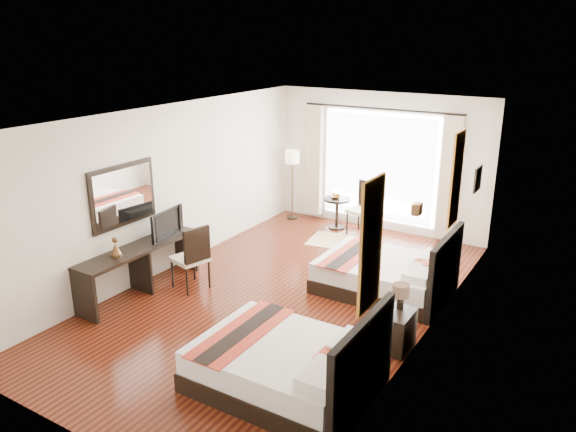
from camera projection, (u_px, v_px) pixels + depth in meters
The scene contains 29 objects.
floor at pixel (282, 297), 8.71m from camera, with size 4.50×7.50×0.01m, color black.
ceiling at pixel (281, 116), 7.83m from camera, with size 4.50×7.50×0.02m, color white.
wall_headboard at pixel (431, 239), 7.16m from camera, with size 0.01×7.50×2.80m, color silver.
wall_desk at pixel (168, 189), 9.38m from camera, with size 0.01×7.50×2.80m, color silver.
wall_window at pixel (380, 162), 11.30m from camera, with size 4.50×0.01×2.80m, color silver.
wall_entry at pixel (69, 315), 5.23m from camera, with size 4.50×0.01×2.80m, color silver.
window_glass at pixel (379, 167), 11.32m from camera, with size 2.40×0.02×2.20m, color white.
sheer_curtain at pixel (378, 168), 11.27m from camera, with size 2.30×0.02×2.10m, color white.
drape_left at pixel (314, 161), 11.96m from camera, with size 0.35×0.14×2.35m, color #B8A88E.
drape_right at pixel (449, 179), 10.53m from camera, with size 0.35×0.14×2.35m, color #B8A88E.
art_panel_near at pixel (371, 246), 5.42m from camera, with size 0.03×0.50×1.35m, color #9D4B16.
art_panel_far at pixel (456, 179), 7.83m from camera, with size 0.03×0.50×1.35m, color #9D4B16.
wall_sconce at pixel (417, 209), 6.63m from camera, with size 0.10×0.14×0.14m, color #4B331B.
mirror_frame at pixel (123, 195), 8.51m from camera, with size 0.04×1.25×0.95m, color black.
mirror_glass at pixel (124, 195), 8.49m from camera, with size 0.01×1.12×0.82m, color white.
bed_near at pixel (289, 365), 6.40m from camera, with size 2.01×1.57×1.13m.
bed_far at pixel (388, 274), 8.80m from camera, with size 1.97×1.54×1.11m.
nightstand at pixel (394, 329), 7.24m from camera, with size 0.43×0.53×0.51m, color black.
table_lamp at pixel (401, 292), 7.18m from camera, with size 0.22×0.22×0.35m.
vase at pixel (389, 312), 7.05m from camera, with size 0.12×0.12×0.13m, color black.
console_desk at pixel (140, 269), 8.76m from camera, with size 0.50×2.20×0.76m, color black.
television at pixel (163, 223), 9.01m from camera, with size 0.80×0.10×0.46m, color black.
bronze_figurine at pixel (116, 248), 8.25m from camera, with size 0.17×0.17×0.26m, color #4B331B, non-canonical shape.
desk_chair at pixel (191, 269), 8.91m from camera, with size 0.61×0.61×1.06m.
floor_lamp at pixel (292, 161), 11.92m from camera, with size 0.30×0.30×1.51m.
side_table at pixel (337, 213), 11.63m from camera, with size 0.56×0.56×0.64m, color black.
fruit_bowl at pixel (335, 197), 11.51m from camera, with size 0.20×0.20×0.05m, color #4C281B.
window_chair at pixel (362, 219), 11.29m from camera, with size 0.57×0.57×1.07m.
jute_rug at pixel (340, 242), 10.94m from camera, with size 1.22×0.83×0.01m, color tan.
Camera 1 is at (4.18, -6.67, 3.93)m, focal length 35.00 mm.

